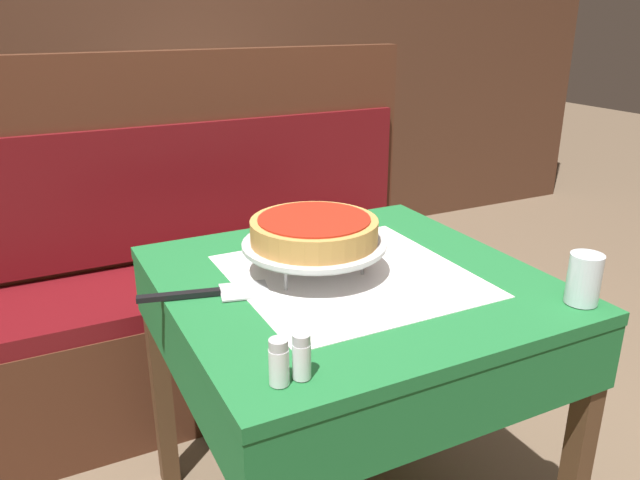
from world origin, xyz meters
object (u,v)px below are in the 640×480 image
at_px(pizza_pan_stand, 314,246).
at_px(dining_table_rear, 224,165).
at_px(booth_bench, 199,303).
at_px(pepper_shaker, 302,356).
at_px(pizza_server, 210,293).
at_px(condiment_caddy, 243,133).
at_px(water_glass_near, 584,279).
at_px(deep_dish_pizza, 314,230).
at_px(salt_shaker, 279,362).
at_px(dining_table_front, 349,316).

bearing_deg(pizza_pan_stand, dining_table_rear, 79.36).
xyz_separation_m(booth_bench, pepper_shaker, (-0.13, -1.15, 0.44)).
relative_size(dining_table_rear, booth_bench, 0.42).
bearing_deg(pizza_server, booth_bench, 77.15).
relative_size(dining_table_rear, condiment_caddy, 4.13).
relative_size(booth_bench, water_glass_near, 16.20).
distance_m(pizza_pan_stand, pizza_server, 0.26).
relative_size(deep_dish_pizza, pizza_server, 1.03).
bearing_deg(condiment_caddy, pizza_pan_stand, -104.24).
height_order(water_glass_near, salt_shaker, water_glass_near).
bearing_deg(salt_shaker, booth_bench, 81.34).
xyz_separation_m(booth_bench, water_glass_near, (0.52, -1.16, 0.45)).
bearing_deg(dining_table_rear, dining_table_front, -97.94).
bearing_deg(booth_bench, dining_table_front, -79.53).
height_order(salt_shaker, condiment_caddy, condiment_caddy).
xyz_separation_m(dining_table_front, pepper_shaker, (-0.28, -0.34, 0.15)).
bearing_deg(deep_dish_pizza, dining_table_rear, 79.36).
bearing_deg(booth_bench, condiment_caddy, 59.09).
height_order(pizza_server, condiment_caddy, condiment_caddy).
relative_size(dining_table_rear, salt_shaker, 8.97).
xyz_separation_m(salt_shaker, condiment_caddy, (0.65, 1.95, -0.00)).
relative_size(pizza_pan_stand, salt_shaker, 4.08).
height_order(pizza_pan_stand, condiment_caddy, condiment_caddy).
relative_size(booth_bench, pizza_pan_stand, 5.26).
height_order(pizza_pan_stand, pizza_server, pizza_pan_stand).
bearing_deg(deep_dish_pizza, dining_table_front, -35.61).
relative_size(dining_table_front, water_glass_near, 7.76).
bearing_deg(water_glass_near, pepper_shaker, 179.41).
relative_size(dining_table_rear, pizza_pan_stand, 2.20).
bearing_deg(pepper_shaker, dining_table_front, 50.01).
height_order(dining_table_rear, deep_dish_pizza, deep_dish_pizza).
xyz_separation_m(dining_table_front, pizza_server, (-0.33, 0.04, 0.11)).
xyz_separation_m(dining_table_rear, condiment_caddy, (0.10, -0.01, 0.15)).
xyz_separation_m(booth_bench, salt_shaker, (-0.18, -1.15, 0.44)).
distance_m(pepper_shaker, condiment_caddy, 2.04).
bearing_deg(pizza_pan_stand, water_glass_near, -42.18).
xyz_separation_m(booth_bench, pizza_server, (-0.18, -0.77, 0.40)).
bearing_deg(pizza_pan_stand, pizza_server, -178.82).
bearing_deg(dining_table_front, pepper_shaker, -129.99).
xyz_separation_m(pizza_server, water_glass_near, (0.69, -0.39, 0.05)).
bearing_deg(deep_dish_pizza, pizza_server, -178.82).
bearing_deg(pepper_shaker, water_glass_near, -0.59).
height_order(booth_bench, pepper_shaker, booth_bench).
bearing_deg(booth_bench, salt_shaker, -98.66).
height_order(dining_table_rear, pizza_pan_stand, pizza_pan_stand).
distance_m(salt_shaker, pepper_shaker, 0.04).
distance_m(water_glass_near, condiment_caddy, 1.96).
bearing_deg(deep_dish_pizza, pizza_pan_stand, -90.00).
relative_size(water_glass_near, pepper_shaker, 1.33).
bearing_deg(dining_table_front, deep_dish_pizza, 144.39).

